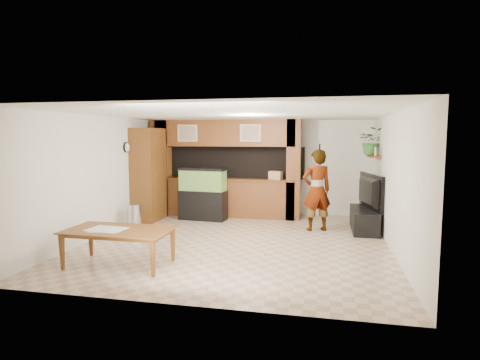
% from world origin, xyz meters
% --- Properties ---
extents(floor, '(6.50, 6.50, 0.00)m').
position_xyz_m(floor, '(0.00, 0.00, 0.00)').
color(floor, tan).
rests_on(floor, ground).
extents(ceiling, '(6.50, 6.50, 0.00)m').
position_xyz_m(ceiling, '(0.00, 0.00, 2.60)').
color(ceiling, white).
rests_on(ceiling, wall_back).
extents(wall_back, '(6.00, 0.00, 6.00)m').
position_xyz_m(wall_back, '(0.00, 3.25, 1.30)').
color(wall_back, silver).
rests_on(wall_back, floor).
extents(wall_left, '(0.00, 6.50, 6.50)m').
position_xyz_m(wall_left, '(-3.00, 0.00, 1.30)').
color(wall_left, silver).
rests_on(wall_left, floor).
extents(wall_right, '(0.00, 6.50, 6.50)m').
position_xyz_m(wall_right, '(3.00, 0.00, 1.30)').
color(wall_right, silver).
rests_on(wall_right, floor).
extents(partition, '(4.20, 0.99, 2.60)m').
position_xyz_m(partition, '(-0.95, 2.64, 1.31)').
color(partition, brown).
rests_on(partition, floor).
extents(wall_clock, '(0.05, 0.25, 0.25)m').
position_xyz_m(wall_clock, '(-2.97, 1.00, 1.90)').
color(wall_clock, black).
rests_on(wall_clock, wall_left).
extents(wall_shelf, '(0.25, 0.90, 0.04)m').
position_xyz_m(wall_shelf, '(2.85, 1.95, 1.70)').
color(wall_shelf, brown).
rests_on(wall_shelf, wall_right).
extents(pantry_cabinet, '(0.59, 0.97, 2.37)m').
position_xyz_m(pantry_cabinet, '(-2.70, 1.62, 1.18)').
color(pantry_cabinet, brown).
rests_on(pantry_cabinet, floor).
extents(trash_can, '(0.32, 0.32, 0.59)m').
position_xyz_m(trash_can, '(-2.59, 0.55, 0.30)').
color(trash_can, '#B2B2B7').
rests_on(trash_can, floor).
extents(aquarium, '(1.22, 0.46, 1.36)m').
position_xyz_m(aquarium, '(-1.35, 1.95, 0.66)').
color(aquarium, black).
rests_on(aquarium, floor).
extents(tv_stand, '(0.55, 1.50, 0.50)m').
position_xyz_m(tv_stand, '(2.65, 1.55, 0.25)').
color(tv_stand, black).
rests_on(tv_stand, floor).
extents(television, '(0.51, 1.41, 0.81)m').
position_xyz_m(television, '(2.65, 1.55, 0.91)').
color(television, black).
rests_on(television, tv_stand).
extents(photo_frame, '(0.04, 0.15, 0.20)m').
position_xyz_m(photo_frame, '(2.85, 1.61, 1.82)').
color(photo_frame, tan).
rests_on(photo_frame, wall_shelf).
extents(potted_plant, '(0.60, 0.52, 0.66)m').
position_xyz_m(potted_plant, '(2.82, 2.13, 2.05)').
color(potted_plant, '#306B2B').
rests_on(potted_plant, wall_shelf).
extents(person, '(0.80, 0.68, 1.87)m').
position_xyz_m(person, '(1.57, 1.32, 0.94)').
color(person, '#9B8655').
rests_on(person, floor).
extents(microphone, '(0.04, 0.10, 0.17)m').
position_xyz_m(microphone, '(1.62, 1.16, 1.92)').
color(microphone, black).
rests_on(microphone, person).
extents(dining_table, '(1.77, 1.00, 0.62)m').
position_xyz_m(dining_table, '(-1.60, -1.98, 0.31)').
color(dining_table, brown).
rests_on(dining_table, floor).
extents(newspaper_a, '(0.59, 0.48, 0.01)m').
position_xyz_m(newspaper_a, '(-1.77, -2.04, 0.62)').
color(newspaper_a, silver).
rests_on(newspaper_a, dining_table).
extents(newspaper_b, '(0.65, 0.50, 0.01)m').
position_xyz_m(newspaper_b, '(-1.80, -2.00, 0.62)').
color(newspaper_b, silver).
rests_on(newspaper_b, dining_table).
extents(counter_box, '(0.37, 0.29, 0.22)m').
position_xyz_m(counter_box, '(0.49, 2.45, 1.15)').
color(counter_box, '#A37C58').
rests_on(counter_box, partition).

